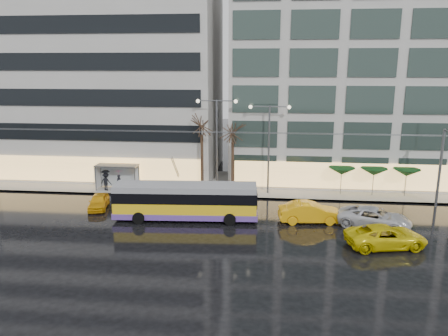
# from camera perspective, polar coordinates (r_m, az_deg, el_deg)

# --- Properties ---
(ground) EXTENTS (140.00, 140.00, 0.00)m
(ground) POSITION_cam_1_polar(r_m,az_deg,el_deg) (33.59, -6.50, -8.39)
(ground) COLOR black
(ground) RESTS_ON ground
(sidewalk) EXTENTS (80.00, 10.00, 0.15)m
(sidewalk) POSITION_cam_1_polar(r_m,az_deg,el_deg) (46.38, -0.46, -2.01)
(sidewalk) COLOR gray
(sidewalk) RESTS_ON ground
(kerb) EXTENTS (80.00, 0.10, 0.15)m
(kerb) POSITION_cam_1_polar(r_m,az_deg,el_deg) (41.66, -1.19, -3.82)
(kerb) COLOR slate
(kerb) RESTS_ON ground
(building_left) EXTENTS (34.00, 14.00, 22.00)m
(building_left) POSITION_cam_1_polar(r_m,az_deg,el_deg) (54.47, -19.44, 11.35)
(building_left) COLOR #A8A6A1
(building_left) RESTS_ON sidewalk
(building_right) EXTENTS (32.00, 14.00, 25.00)m
(building_right) POSITION_cam_1_polar(r_m,az_deg,el_deg) (50.90, 20.09, 12.90)
(building_right) COLOR #A8A6A1
(building_right) RESTS_ON sidewalk
(trolleybus) EXTENTS (11.71, 4.71, 5.37)m
(trolleybus) POSITION_cam_1_polar(r_m,az_deg,el_deg) (35.78, -5.03, -4.49)
(trolleybus) COLOR yellow
(trolleybus) RESTS_ON ground
(catenary) EXTENTS (42.24, 5.12, 7.00)m
(catenary) POSITION_cam_1_polar(r_m,az_deg,el_deg) (39.67, -2.85, 1.52)
(catenary) COLOR #595B60
(catenary) RESTS_ON ground
(bus_shelter) EXTENTS (4.20, 1.60, 2.51)m
(bus_shelter) POSITION_cam_1_polar(r_m,az_deg,el_deg) (45.09, -14.16, -0.41)
(bus_shelter) COLOR #595B60
(bus_shelter) RESTS_ON sidewalk
(street_lamp_near) EXTENTS (3.96, 0.36, 9.03)m
(street_lamp_near) POSITION_cam_1_polar(r_m,az_deg,el_deg) (42.02, -0.94, 4.62)
(street_lamp_near) COLOR #595B60
(street_lamp_near) RESTS_ON sidewalk
(street_lamp_far) EXTENTS (3.96, 0.36, 8.53)m
(street_lamp_far) POSITION_cam_1_polar(r_m,az_deg,el_deg) (41.78, 5.90, 4.11)
(street_lamp_far) COLOR #595B60
(street_lamp_far) RESTS_ON sidewalk
(tree_a) EXTENTS (3.20, 3.20, 8.40)m
(tree_a) POSITION_cam_1_polar(r_m,az_deg,el_deg) (42.26, -2.95, 6.15)
(tree_a) COLOR black
(tree_a) RESTS_ON sidewalk
(tree_b) EXTENTS (3.20, 3.20, 7.70)m
(tree_b) POSITION_cam_1_polar(r_m,az_deg,el_deg) (42.20, 1.15, 5.22)
(tree_b) COLOR black
(tree_b) RESTS_ON sidewalk
(parasol_a) EXTENTS (2.50, 2.50, 2.65)m
(parasol_a) POSITION_cam_1_polar(r_m,az_deg,el_deg) (43.22, 15.12, -0.39)
(parasol_a) COLOR #595B60
(parasol_a) RESTS_ON sidewalk
(parasol_b) EXTENTS (2.50, 2.50, 2.65)m
(parasol_b) POSITION_cam_1_polar(r_m,az_deg,el_deg) (43.82, 18.99, -0.48)
(parasol_b) COLOR #595B60
(parasol_b) RESTS_ON sidewalk
(parasol_c) EXTENTS (2.50, 2.50, 2.65)m
(parasol_c) POSITION_cam_1_polar(r_m,az_deg,el_deg) (44.61, 22.74, -0.56)
(parasol_c) COLOR #595B60
(parasol_c) RESTS_ON sidewalk
(taxi_a) EXTENTS (2.22, 3.96, 1.27)m
(taxi_a) POSITION_cam_1_polar(r_m,az_deg,el_deg) (40.09, -16.05, -4.22)
(taxi_a) COLOR #E9A50C
(taxi_a) RESTS_ON ground
(taxi_b) EXTENTS (5.16, 2.21, 1.65)m
(taxi_b) POSITION_cam_1_polar(r_m,az_deg,el_deg) (35.89, 11.18, -5.70)
(taxi_b) COLOR #FFAE0D
(taxi_b) RESTS_ON ground
(taxi_c) EXTENTS (5.93, 3.57, 1.54)m
(taxi_c) POSITION_cam_1_polar(r_m,az_deg,el_deg) (32.69, 20.39, -8.37)
(taxi_c) COLOR yellow
(taxi_c) RESTS_ON ground
(sedan_silver) EXTENTS (6.08, 4.24, 1.54)m
(sedan_silver) POSITION_cam_1_polar(r_m,az_deg,el_deg) (36.15, 19.05, -6.16)
(sedan_silver) COLOR silver
(sedan_silver) RESTS_ON ground
(pedestrian_a) EXTENTS (1.27, 1.28, 2.19)m
(pedestrian_a) POSITION_cam_1_polar(r_m,az_deg,el_deg) (44.07, -13.55, -1.19)
(pedestrian_a) COLOR black
(pedestrian_a) RESTS_ON sidewalk
(pedestrian_b) EXTENTS (0.83, 0.66, 1.66)m
(pedestrian_b) POSITION_cam_1_polar(r_m,az_deg,el_deg) (45.51, -8.02, -1.27)
(pedestrian_b) COLOR black
(pedestrian_b) RESTS_ON sidewalk
(pedestrian_c) EXTENTS (1.26, 0.96, 2.11)m
(pedestrian_c) POSITION_cam_1_polar(r_m,az_deg,el_deg) (44.88, -15.16, -1.44)
(pedestrian_c) COLOR black
(pedestrian_c) RESTS_ON sidewalk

